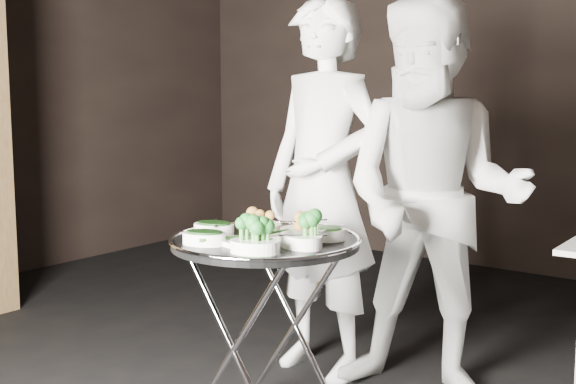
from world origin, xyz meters
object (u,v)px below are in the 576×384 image
Objects in this scene: waiter_left at (323,188)px; waiter_right at (434,199)px; tray_stand at (266,324)px; serving_tray at (265,241)px.

waiter_right is (0.55, 0.04, -0.01)m from waiter_left.
waiter_left is 1.01× the size of waiter_right.
tray_stand is 0.92m from waiter_right.
tray_stand is at bearing -69.37° from waiter_left.
serving_tray is at bearing -132.91° from waiter_right.
tray_stand is at bearing -132.91° from waiter_right.
waiter_left is (-0.17, 0.65, 0.13)m from serving_tray.
serving_tray is 0.43× the size of waiter_right.
waiter_left is (-0.17, 0.65, 0.47)m from tray_stand.
serving_tray is 0.43× the size of waiter_left.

